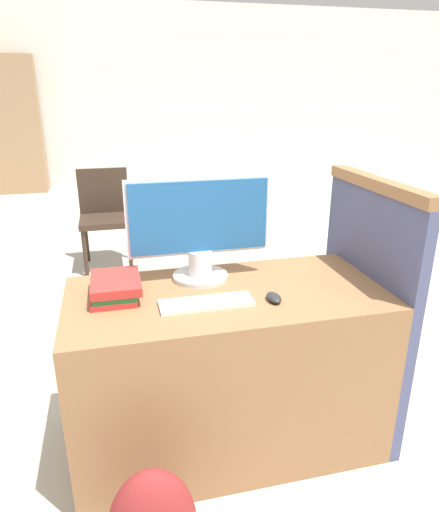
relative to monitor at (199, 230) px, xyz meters
name	(u,v)px	position (x,y,z in m)	size (l,w,h in m)	color
ground_plane	(245,492)	(0.08, -0.49, -0.97)	(20.00, 20.00, 0.00)	#BCB7A8
wall_back	(130,97)	(0.08, 6.02, 0.43)	(12.00, 0.06, 2.80)	silver
desk	(226,369)	(0.08, -0.17, -0.60)	(1.31, 0.64, 0.75)	#8C603D
carrel_divider	(365,302)	(0.76, -0.12, -0.37)	(0.07, 0.74, 1.18)	#474C70
monitor	(199,230)	(0.00, 0.00, 0.00)	(0.61, 0.24, 0.45)	silver
keyboard	(206,303)	(-0.03, -0.27, -0.22)	(0.36, 0.11, 0.02)	white
mouse	(274,297)	(0.24, -0.29, -0.21)	(0.05, 0.10, 0.03)	#262626
book_stack	(115,288)	(-0.37, -0.11, -0.18)	(0.20, 0.25, 0.08)	#B72D28
far_chair	(105,212)	(-0.42, 2.26, -0.47)	(0.44, 0.44, 0.86)	#38281E
bookshelf_far	(3,126)	(-1.83, 5.78, 0.03)	(1.06, 0.32, 1.99)	#9E7A56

